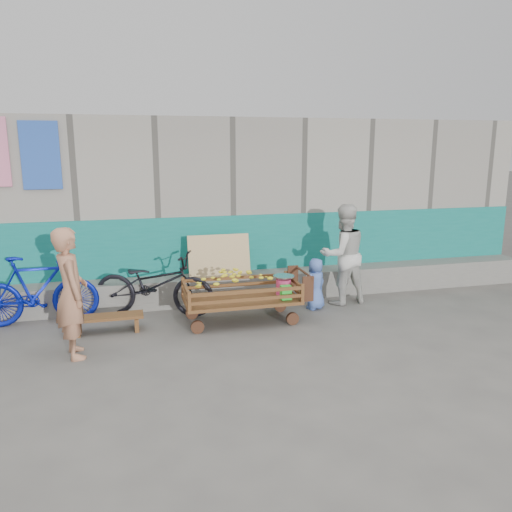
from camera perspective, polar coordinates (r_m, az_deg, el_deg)
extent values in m
plane|color=#55524E|center=(6.17, -3.14, -11.78)|extent=(80.00, 80.00, 0.00)
cube|color=gray|center=(9.74, -8.02, 6.22)|extent=(12.00, 3.00, 3.00)
cube|color=#107067|center=(8.38, -6.67, -0.28)|extent=(12.00, 0.03, 1.40)
cube|color=#605D58|center=(8.28, -6.36, -3.83)|extent=(12.00, 0.50, 0.45)
cube|color=tan|center=(8.06, -4.22, -0.02)|extent=(1.00, 0.19, 0.68)
cube|color=#2B55B6|center=(8.18, -23.41, 10.51)|extent=(0.55, 0.03, 1.00)
cube|color=#5A2F1B|center=(7.31, -1.69, -4.97)|extent=(1.66, 0.83, 0.05)
cylinder|color=#3C2114|center=(6.99, -6.71, -8.06)|extent=(0.18, 0.06, 0.18)
cube|color=#5A2F1B|center=(6.77, -7.63, -5.15)|extent=(0.05, 0.05, 0.26)
cylinder|color=#3C2114|center=(7.56, -7.34, -6.49)|extent=(0.18, 0.06, 0.18)
cube|color=#5A2F1B|center=(7.51, -8.34, -3.41)|extent=(0.05, 0.05, 0.26)
cylinder|color=#3C2114|center=(7.29, 4.20, -7.15)|extent=(0.18, 0.06, 0.18)
cube|color=#5A2F1B|center=(7.12, 5.31, -4.21)|extent=(0.05, 0.05, 0.26)
cylinder|color=#3C2114|center=(7.84, 2.78, -5.72)|extent=(0.18, 0.06, 0.18)
cube|color=#5A2F1B|center=(7.83, 3.41, -2.65)|extent=(0.05, 0.05, 0.26)
cube|color=#5A2F1B|center=(6.91, -0.99, -4.99)|extent=(1.60, 0.04, 0.05)
cube|color=#5A2F1B|center=(6.88, -0.99, -4.11)|extent=(1.60, 0.04, 0.05)
cube|color=#5A2F1B|center=(7.64, -2.34, -3.31)|extent=(1.60, 0.04, 0.05)
cube|color=#5A2F1B|center=(7.61, -2.35, -2.51)|extent=(1.60, 0.04, 0.05)
cube|color=#5A2F1B|center=(7.15, -8.00, -4.52)|extent=(0.04, 0.77, 0.05)
cube|color=#5A2F1B|center=(7.12, -8.02, -3.67)|extent=(0.04, 0.77, 0.05)
cube|color=#5A2F1B|center=(7.48, 4.31, -3.66)|extent=(0.04, 0.77, 0.05)
cube|color=#5A2F1B|center=(7.45, 4.32, -2.85)|extent=(0.04, 0.77, 0.05)
cylinder|color=#3C2114|center=(7.48, 5.54, -1.87)|extent=(0.04, 0.74, 0.04)
cube|color=#3C2114|center=(7.81, 4.22, -2.42)|extent=(0.17, 0.04, 0.37)
cube|color=#3C2114|center=(7.19, 5.95, -3.76)|extent=(0.17, 0.04, 0.37)
ellipsoid|color=yellow|center=(7.23, -2.42, -3.31)|extent=(1.20, 0.64, 0.41)
cylinder|color=#F23C7F|center=(7.43, 3.16, -3.55)|extent=(0.22, 0.22, 0.24)
cylinder|color=silver|center=(7.40, 3.18, -2.59)|extent=(0.03, 0.03, 0.06)
cylinder|color=silver|center=(7.39, 3.18, -2.31)|extent=(0.31, 0.31, 0.02)
cube|color=green|center=(7.18, 3.43, -4.19)|extent=(0.15, 0.11, 0.20)
cube|color=#5A2F1B|center=(7.24, -16.62, -6.68)|extent=(0.97, 0.29, 0.04)
cube|color=#5A2F1B|center=(7.32, -19.62, -7.75)|extent=(0.06, 0.27, 0.19)
cube|color=#5A2F1B|center=(7.28, -13.48, -7.46)|extent=(0.06, 0.27, 0.19)
imported|color=#B07556|center=(6.41, -20.37, -3.99)|extent=(0.51, 0.66, 1.61)
imported|color=silver|center=(8.20, 9.92, 0.18)|extent=(0.86, 0.70, 1.64)
imported|color=#4A6BBB|center=(7.93, 6.82, -3.17)|extent=(0.48, 0.41, 0.82)
imported|color=black|center=(7.73, -11.58, -3.18)|extent=(1.96, 1.27, 0.97)
imported|color=#09179D|center=(7.83, -23.75, -3.62)|extent=(1.70, 0.50, 1.02)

